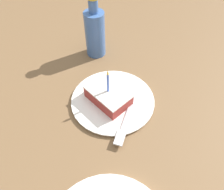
{
  "coord_description": "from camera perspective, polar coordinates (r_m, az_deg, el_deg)",
  "views": [
    {
      "loc": [
        -0.29,
        -0.31,
        0.52
      ],
      "look_at": [
        -0.0,
        -0.01,
        0.03
      ],
      "focal_mm": 35.0,
      "sensor_mm": 36.0,
      "label": 1
    }
  ],
  "objects": [
    {
      "name": "ground_plane",
      "position": [
        0.69,
        -0.54,
        -2.15
      ],
      "size": [
        2.4,
        2.4,
        0.04
      ],
      "color": "brown",
      "rests_on": "ground"
    },
    {
      "name": "bottle",
      "position": [
        0.78,
        -4.47,
        16.03
      ],
      "size": [
        0.07,
        0.07,
        0.22
      ],
      "color": "#3F66A5",
      "rests_on": "ground_plane"
    },
    {
      "name": "cake_slice",
      "position": [
        0.64,
        -1.0,
        -0.14
      ],
      "size": [
        0.08,
        0.13,
        0.12
      ],
      "color": "#99332D",
      "rests_on": "plate"
    },
    {
      "name": "fork",
      "position": [
        0.61,
        3.74,
        -6.4
      ],
      "size": [
        0.18,
        0.11,
        0.0
      ],
      "color": "silver",
      "rests_on": "plate"
    },
    {
      "name": "plate",
      "position": [
        0.66,
        0.0,
        -1.5
      ],
      "size": [
        0.25,
        0.25,
        0.01
      ],
      "color": "white",
      "rests_on": "ground_plane"
    }
  ]
}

